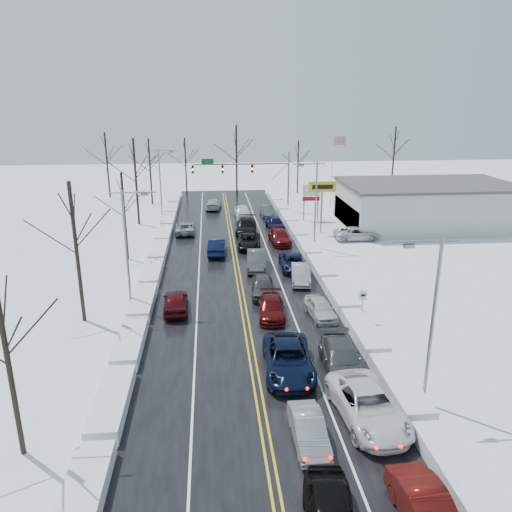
{
  "coord_description": "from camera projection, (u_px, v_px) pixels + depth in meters",
  "views": [
    {
      "loc": [
        -2.3,
        -39.54,
        15.37
      ],
      "look_at": [
        1.4,
        0.05,
        2.5
      ],
      "focal_mm": 35.0,
      "sensor_mm": 36.0,
      "label": 1
    }
  ],
  "objects": [
    {
      "name": "streetlight_ne",
      "position": [
        314.0,
        198.0,
        50.96
      ],
      "size": [
        3.2,
        0.25,
        9.0
      ],
      "color": "slate",
      "rests_on": "ground"
    },
    {
      "name": "oncoming_car_2",
      "position": [
        213.0,
        209.0,
        70.6
      ],
      "size": [
        2.48,
        5.07,
        1.42
      ],
      "primitive_type": "imported",
      "rotation": [
        0.0,
        0.0,
        3.04
      ],
      "color": "#B0B4B9",
      "rests_on": "ground"
    },
    {
      "name": "tree_left_a",
      "position": [
        2.0,
        326.0,
        20.53
      ],
      "size": [
        3.6,
        3.6,
        9.0
      ],
      "color": "#2D231C",
      "rests_on": "ground"
    },
    {
      "name": "tree_far_d",
      "position": [
        298.0,
        157.0,
        79.99
      ],
      "size": [
        3.4,
        3.4,
        8.5
      ],
      "color": "#2D231C",
      "rests_on": "ground"
    },
    {
      "name": "queued_car_6",
      "position": [
        249.0,
        247.0,
        52.72
      ],
      "size": [
        2.8,
        5.24,
        1.4
      ],
      "primitive_type": "imported",
      "rotation": [
        0.0,
        0.0,
        -0.1
      ],
      "color": "black",
      "rests_on": "ground"
    },
    {
      "name": "queued_car_11",
      "position": [
        341.0,
        370.0,
        29.18
      ],
      "size": [
        2.48,
        5.45,
        1.55
      ],
      "primitive_type": "imported",
      "rotation": [
        0.0,
        0.0,
        -0.06
      ],
      "color": "#3F4144",
      "rests_on": "ground"
    },
    {
      "name": "queued_car_3",
      "position": [
        272.0,
        316.0,
        36.36
      ],
      "size": [
        2.25,
        4.73,
        1.33
      ],
      "primitive_type": "imported",
      "rotation": [
        0.0,
        0.0,
        -0.09
      ],
      "color": "#48090B",
      "rests_on": "ground"
    },
    {
      "name": "queued_car_17",
      "position": [
        266.0,
        216.0,
        66.48
      ],
      "size": [
        1.55,
        4.2,
        1.37
      ],
      "primitive_type": "imported",
      "rotation": [
        0.0,
        0.0,
        0.02
      ],
      "color": "#474A4C",
      "rests_on": "ground"
    },
    {
      "name": "queued_car_2",
      "position": [
        288.0,
        372.0,
        29.04
      ],
      "size": [
        3.03,
        6.07,
        1.65
      ],
      "primitive_type": "imported",
      "rotation": [
        0.0,
        0.0,
        -0.05
      ],
      "color": "black",
      "rests_on": "ground"
    },
    {
      "name": "queued_car_12",
      "position": [
        320.0,
        317.0,
        36.21
      ],
      "size": [
        2.04,
        4.16,
        1.37
      ],
      "primitive_type": "imported",
      "rotation": [
        0.0,
        0.0,
        0.11
      ],
      "color": "silver",
      "rests_on": "ground"
    },
    {
      "name": "oncoming_car_1",
      "position": [
        185.0,
        233.0,
        58.17
      ],
      "size": [
        2.36,
        4.86,
        1.33
      ],
      "primitive_type": "imported",
      "rotation": [
        0.0,
        0.0,
        3.17
      ],
      "color": "#94979C",
      "rests_on": "ground"
    },
    {
      "name": "tree_left_c",
      "position": [
        123.0,
        199.0,
        47.21
      ],
      "size": [
        3.4,
        3.4,
        8.5
      ],
      "color": "#2D231C",
      "rests_on": "ground"
    },
    {
      "name": "tree_left_e",
      "position": [
        150.0,
        159.0,
        71.59
      ],
      "size": [
        3.8,
        3.8,
        9.5
      ],
      "color": "#2D231C",
      "rests_on": "ground"
    },
    {
      "name": "tree_far_a",
      "position": [
        106.0,
        152.0,
        76.53
      ],
      "size": [
        4.0,
        4.0,
        10.0
      ],
      "color": "#2D231C",
      "rests_on": "ground"
    },
    {
      "name": "streetlight_sw",
      "position": [
        128.0,
        240.0,
        36.23
      ],
      "size": [
        3.2,
        0.25,
        9.0
      ],
      "color": "slate",
      "rests_on": "ground"
    },
    {
      "name": "traffic_signal_mast",
      "position": [
        252.0,
        172.0,
        67.52
      ],
      "size": [
        13.28,
        0.39,
        8.0
      ],
      "color": "slate",
      "rests_on": "ground"
    },
    {
      "name": "queued_car_14",
      "position": [
        293.0,
        269.0,
        46.16
      ],
      "size": [
        2.32,
        4.82,
        1.33
      ],
      "primitive_type": "imported",
      "rotation": [
        0.0,
        0.0,
        -0.02
      ],
      "color": "black",
      "rests_on": "ground"
    },
    {
      "name": "parked_car_1",
      "position": [
        372.0,
        229.0,
        59.91
      ],
      "size": [
        3.07,
        6.12,
        1.7
      ],
      "primitive_type": "imported",
      "rotation": [
        0.0,
        0.0,
        -0.12
      ],
      "color": "black",
      "rests_on": "ground"
    },
    {
      "name": "road_surface",
      "position": [
        238.0,
        276.0,
        44.28
      ],
      "size": [
        14.0,
        84.0,
        0.01
      ],
      "primitive_type": "cube",
      "color": "black",
      "rests_on": "ground"
    },
    {
      "name": "queued_car_10",
      "position": [
        367.0,
        420.0,
        24.76
      ],
      "size": [
        3.32,
        6.22,
        1.66
      ],
      "primitive_type": "imported",
      "rotation": [
        0.0,
        0.0,
        0.1
      ],
      "color": "white",
      "rests_on": "ground"
    },
    {
      "name": "tree_far_b",
      "position": [
        185.0,
        155.0,
        78.76
      ],
      "size": [
        3.6,
        3.6,
        9.0
      ],
      "color": "#2D231C",
      "rests_on": "ground"
    },
    {
      "name": "queued_car_15",
      "position": [
        280.0,
        243.0,
        54.23
      ],
      "size": [
        2.2,
        5.03,
        1.44
      ],
      "primitive_type": "imported",
      "rotation": [
        0.0,
        0.0,
        0.04
      ],
      "color": "#550B0F",
      "rests_on": "ground"
    },
    {
      "name": "streetlight_nw",
      "position": [
        162.0,
        179.0,
        62.75
      ],
      "size": [
        3.2,
        0.25,
        9.0
      ],
      "color": "slate",
      "rests_on": "ground"
    },
    {
      "name": "streetlight_se",
      "position": [
        430.0,
        310.0,
        24.44
      ],
      "size": [
        3.2,
        0.25,
        9.0
      ],
      "color": "slate",
      "rests_on": "ground"
    },
    {
      "name": "dealership_building",
      "position": [
        426.0,
        204.0,
        60.75
      ],
      "size": [
        20.4,
        12.4,
        5.3
      ],
      "color": "#B7B8B2",
      "rests_on": "ground"
    },
    {
      "name": "ground",
      "position": [
        240.0,
        285.0,
        42.39
      ],
      "size": [
        160.0,
        160.0,
        0.0
      ],
      "primitive_type": "plane",
      "color": "silver",
      "rests_on": "ground"
    },
    {
      "name": "queued_car_8",
      "position": [
        243.0,
        218.0,
        65.15
      ],
      "size": [
        2.11,
        4.96,
        1.67
      ],
      "primitive_type": "imported",
      "rotation": [
        0.0,
        0.0,
        0.03
      ],
      "color": "white",
      "rests_on": "ground"
    },
    {
      "name": "queued_car_4",
      "position": [
        263.0,
        295.0,
        40.21
      ],
      "size": [
        2.12,
        4.55,
        1.51
      ],
      "primitive_type": "imported",
      "rotation": [
        0.0,
        0.0,
        -0.08
      ],
      "color": "#383B3D",
      "rests_on": "ground"
    },
    {
      "name": "tree_left_b",
      "position": [
        74.0,
        226.0,
        33.53
      ],
      "size": [
        4.0,
        4.0,
        10.0
      ],
      "color": "#2D231C",
      "rests_on": "ground"
    },
    {
      "name": "parked_car_2",
      "position": [
        348.0,
        221.0,
        63.57
      ],
      "size": [
        2.07,
        4.68,
        1.57
      ],
      "primitive_type": "imported",
      "rotation": [
        0.0,
        0.0,
        3.09
      ],
      "color": "silver",
      "rests_on": "ground"
    },
    {
      "name": "snow_bank_left",
      "position": [
        152.0,
        279.0,
        43.61
      ],
      "size": [
        1.62,
        72.0,
        0.81
      ],
      "primitive_type": "cube",
      "color": "silver",
      "rests_on": "ground"
    },
    {
      "name": "flagpole",
      "position": [
        333.0,
        165.0,
        70.33
      ],
      "size": [
        1.87,
        1.2,
        10.0
      ],
      "color": "silver",
      "rests_on": "ground"
    },
    {
      "name": "queued_car_13",
      "position": [
        300.0,
        282.0,
        43.04
      ],
      "size": [
        2.14,
        4.64,
        1.47
      ],
      "primitive_type": "imported",
      "rotation": [
        0.0,
        0.0,
        -0.13
      ],
      "color": "#9B9DA2",
      "rests_on": "ground"
    },
    {
      "name": "parked_car_0",
      "position": [
        357.0,
        240.0,
        55.52
      ],
      "size": [
        5.15,
        2.39,
        1.43
      ],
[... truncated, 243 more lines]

